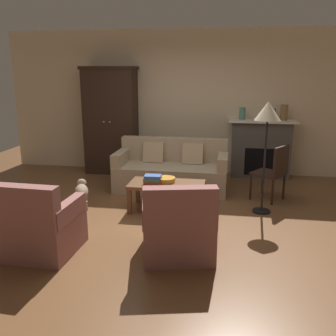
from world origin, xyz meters
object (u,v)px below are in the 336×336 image
Objects in this scene: coffee_table at (167,186)px; mantel_vase_jade at (242,113)px; couch at (172,171)px; floor_lamp at (268,118)px; armchair_near_right at (178,229)px; fireplace at (261,148)px; dog at (82,192)px; armchair_near_left at (40,227)px; armoire at (111,121)px; side_chair_wooden at (274,170)px; mantel_vase_slate at (273,114)px; mantel_vase_bronze at (284,112)px; fruit_bowl at (166,180)px; book_stack at (153,179)px.

mantel_vase_jade reaches higher than coffee_table.
coffee_table is at bearing -118.72° from mantel_vase_jade.
floor_lamp reaches higher than couch.
fireplace is at bearing 71.56° from armchair_near_right.
mantel_vase_jade reaches higher than couch.
fireplace is at bearing 86.81° from floor_lamp.
dog is at bearing -137.27° from couch.
armoire is at bearing 94.30° from armchair_near_left.
side_chair_wooden is (1.24, 2.04, 0.20)m from armchair_near_right.
mantel_vase_bronze reaches higher than mantel_vase_slate.
armchair_near_right is (1.54, 0.20, 0.00)m from armchair_near_left.
mantel_vase_slate is 1.93m from floor_lamp.
fruit_bowl is at bearing -86.59° from couch.
fireplace is 0.60× the size of armoire.
floor_lamp is 2.92m from dog.
floor_lamp is 2.96× the size of dog.
mantel_vase_jade is at bearing 1.34° from armoire.
mantel_vase_bronze reaches higher than armchair_near_right.
mantel_vase_slate is at bearing 50.52° from coffee_table.
floor_lamp is (1.04, 1.51, 1.07)m from armchair_near_right.
couch is at bearing 148.77° from floor_lamp.
mantel_vase_jade reaches higher than fireplace.
couch is 2.22m from mantel_vase_slate.
couch is at bearing 94.83° from coffee_table.
mantel_vase_slate is at bearing 86.51° from side_chair_wooden.
armchair_near_left is 1.62× the size of dog.
fireplace is 5.54× the size of mantel_vase_jade.
mantel_vase_slate is at bearing -5.69° from fireplace.
couch is 7.58× the size of book_stack.
mantel_vase_slate is (1.70, 1.99, 0.77)m from fruit_bowl.
couch is at bearing -34.78° from armoire.
mantel_vase_bronze is 4.83m from armchair_near_left.
armchair_near_left is at bearing -85.96° from dog.
fireplace is 4.43× the size of fruit_bowl.
fireplace reaches higher than couch.
book_stack is at bearing -149.13° from fruit_bowl.
coffee_table is 1.73m from side_chair_wooden.
mantel_vase_jade is (1.32, 2.10, 0.75)m from book_stack.
mantel_vase_slate is 3.77m from armchair_near_right.
side_chair_wooden is at bearing -101.70° from mantel_vase_bronze.
couch is at bearing -152.67° from mantel_vase_bronze.
coffee_table reaches higher than dog.
armoire is 3.88m from armchair_near_right.
dog is at bearing -165.26° from side_chair_wooden.
coffee_table is (0.09, -1.02, 0.05)m from couch.
coffee_table is at bearing -132.68° from mantel_vase_bronze.
mantel_vase_jade is 0.14× the size of floor_lamp.
mantel_vase_slate is (1.88, 2.10, 0.74)m from book_stack.
armchair_near_right is (0.35, -1.38, -0.05)m from coffee_table.
armchair_near_left is at bearing -85.70° from armoire.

